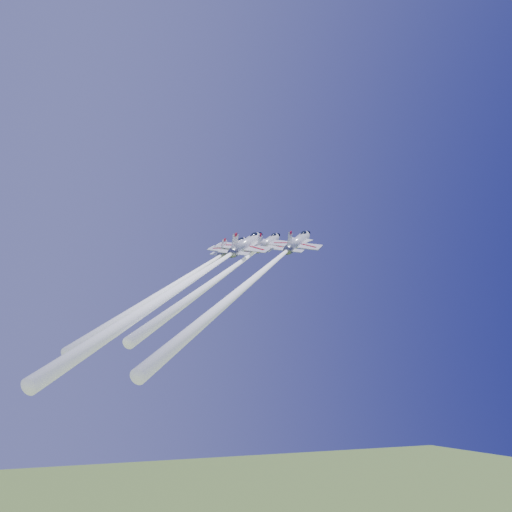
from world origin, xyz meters
name	(u,v)px	position (x,y,z in m)	size (l,w,h in m)	color
jet_lead	(229,270)	(-10.64, -11.68, 73.29)	(31.66, 37.07, 44.39)	silver
jet_left	(188,277)	(-18.00, -10.63, 71.80)	(31.67, 37.00, 43.93)	silver
jet_right	(257,276)	(-8.87, -20.23, 71.01)	(35.95, 42.08, 50.35)	silver
jet_slot	(192,279)	(-19.31, -17.34, 70.15)	(36.47, 42.60, 50.53)	silver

